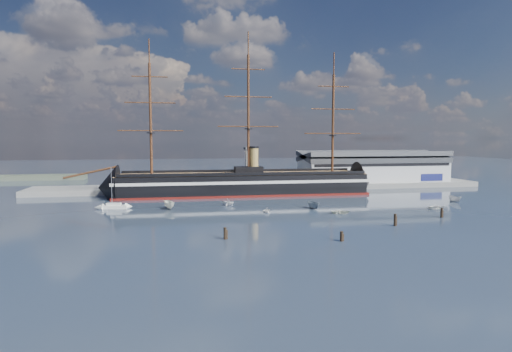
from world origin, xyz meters
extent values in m
plane|color=#2A3440|center=(0.00, 40.00, 0.00)|extent=(600.00, 600.00, 0.00)
cube|color=slate|center=(10.00, 76.00, 0.00)|extent=(180.00, 18.00, 2.00)
cube|color=#B7BABC|center=(58.00, 80.00, 7.00)|extent=(62.00, 20.00, 10.00)
cube|color=#3F4247|center=(58.00, 80.00, 12.60)|extent=(63.00, 21.00, 2.00)
cube|color=silver|center=(3.00, 73.00, 9.00)|extent=(4.00, 4.00, 14.00)
cube|color=#3F4247|center=(3.00, 73.00, 16.50)|extent=(5.00, 5.00, 1.00)
cube|color=black|center=(-2.31, 60.00, 4.00)|extent=(88.32, 17.86, 7.00)
cube|color=silver|center=(-2.31, 60.00, 5.20)|extent=(90.32, 18.15, 1.00)
cube|color=#5E130E|center=(-2.31, 60.00, 0.35)|extent=(90.32, 18.11, 0.90)
cone|color=black|center=(-48.81, 60.00, 3.70)|extent=(14.33, 15.97, 15.68)
cone|color=black|center=(44.19, 60.00, 3.70)|extent=(11.33, 15.91, 15.68)
cube|color=brown|center=(-2.31, 60.00, 7.60)|extent=(88.29, 16.58, 0.40)
cube|color=black|center=(-0.31, 60.00, 9.00)|extent=(10.13, 6.21, 2.50)
cylinder|color=#A78946|center=(1.69, 60.00, 12.50)|extent=(3.20, 3.20, 9.00)
cylinder|color=#381E0F|center=(-54.31, 60.00, 9.00)|extent=(17.76, 1.08, 4.43)
cylinder|color=#381E0F|center=(-34.31, 60.00, 26.80)|extent=(0.90, 0.90, 38.00)
cylinder|color=#381E0F|center=(-0.31, 60.00, 28.80)|extent=(0.90, 0.90, 42.00)
cylinder|color=#381E0F|center=(31.69, 60.00, 25.80)|extent=(0.90, 0.90, 36.00)
cube|color=silver|center=(-44.12, 36.85, 0.50)|extent=(7.81, 3.37, 1.01)
cube|color=silver|center=(-44.12, 36.85, 1.31)|extent=(4.23, 2.22, 0.81)
cylinder|color=#B2B2B7|center=(-44.62, 36.85, 6.55)|extent=(0.16, 0.16, 11.08)
imported|color=white|center=(-28.31, 32.97, 0.00)|extent=(7.89, 4.34, 2.99)
imported|color=silver|center=(17.40, 16.72, 0.00)|extent=(1.78, 3.31, 1.47)
imported|color=slate|center=(12.74, 25.52, 0.00)|extent=(6.86, 3.50, 2.62)
imported|color=white|center=(-10.78, 36.80, 0.00)|extent=(6.35, 6.96, 2.42)
imported|color=white|center=(47.90, 18.60, 0.00)|extent=(1.45, 3.34, 1.53)
imported|color=silver|center=(61.66, 29.63, 0.00)|extent=(6.21, 2.57, 2.44)
imported|color=silver|center=(-2.10, 21.94, 0.00)|extent=(3.85, 4.72, 1.60)
cylinder|color=black|center=(-17.13, -6.78, 0.00)|extent=(0.64, 0.64, 3.14)
cylinder|color=black|center=(5.36, -12.89, 0.00)|extent=(0.64, 0.64, 2.68)
cylinder|color=black|center=(23.41, -1.29, 0.00)|extent=(0.64, 0.64, 3.55)
cylinder|color=black|center=(40.73, 6.23, 0.00)|extent=(0.64, 0.64, 3.16)
camera|label=1|loc=(-27.50, -91.37, 20.35)|focal=30.00mm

